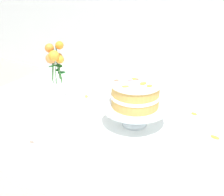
{
  "coord_description": "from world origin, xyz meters",
  "views": [
    {
      "loc": [
        0.73,
        -1.01,
        1.43
      ],
      "look_at": [
        0.07,
        0.01,
        0.86
      ],
      "focal_mm": 48.25,
      "sensor_mm": 36.0,
      "label": 1
    }
  ],
  "objects_px": {
    "flower_vase": "(56,73)",
    "cake_stand": "(135,109)",
    "layer_cake": "(135,93)",
    "dining_table": "(96,137)",
    "teacup": "(23,136)"
  },
  "relations": [
    {
      "from": "cake_stand",
      "to": "flower_vase",
      "type": "height_order",
      "value": "flower_vase"
    },
    {
      "from": "cake_stand",
      "to": "layer_cake",
      "type": "distance_m",
      "value": 0.08
    },
    {
      "from": "layer_cake",
      "to": "flower_vase",
      "type": "bearing_deg",
      "value": 176.37
    },
    {
      "from": "layer_cake",
      "to": "flower_vase",
      "type": "distance_m",
      "value": 0.49
    },
    {
      "from": "flower_vase",
      "to": "layer_cake",
      "type": "bearing_deg",
      "value": -3.63
    },
    {
      "from": "dining_table",
      "to": "teacup",
      "type": "bearing_deg",
      "value": -114.77
    },
    {
      "from": "dining_table",
      "to": "cake_stand",
      "type": "distance_m",
      "value": 0.25
    },
    {
      "from": "teacup",
      "to": "cake_stand",
      "type": "bearing_deg",
      "value": 49.6
    },
    {
      "from": "dining_table",
      "to": "layer_cake",
      "type": "relative_size",
      "value": 6.45
    },
    {
      "from": "flower_vase",
      "to": "cake_stand",
      "type": "bearing_deg",
      "value": -3.62
    },
    {
      "from": "cake_stand",
      "to": "flower_vase",
      "type": "xyz_separation_m",
      "value": [
        -0.49,
        0.03,
        0.06
      ]
    },
    {
      "from": "cake_stand",
      "to": "layer_cake",
      "type": "height_order",
      "value": "layer_cake"
    },
    {
      "from": "cake_stand",
      "to": "layer_cake",
      "type": "xyz_separation_m",
      "value": [
        0.0,
        -0.0,
        0.08
      ]
    },
    {
      "from": "cake_stand",
      "to": "teacup",
      "type": "relative_size",
      "value": 2.47
    },
    {
      "from": "layer_cake",
      "to": "teacup",
      "type": "height_order",
      "value": "layer_cake"
    }
  ]
}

